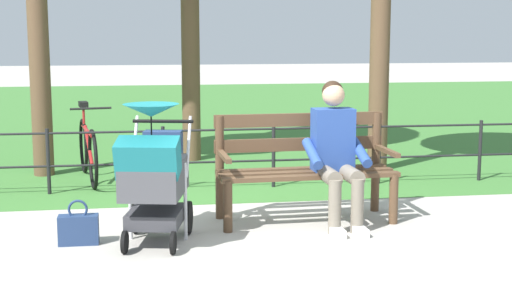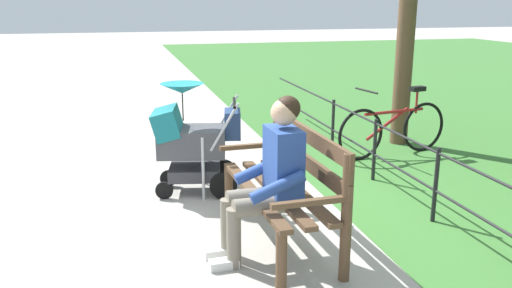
{
  "view_description": "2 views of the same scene",
  "coord_description": "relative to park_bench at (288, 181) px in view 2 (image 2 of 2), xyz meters",
  "views": [
    {
      "loc": [
        0.79,
        6.39,
        1.73
      ],
      "look_at": [
        -0.14,
        0.22,
        0.76
      ],
      "focal_mm": 52.09,
      "sensor_mm": 36.0,
      "label": 1
    },
    {
      "loc": [
        -4.59,
        1.17,
        1.96
      ],
      "look_at": [
        -0.05,
        0.0,
        0.69
      ],
      "focal_mm": 37.63,
      "sensor_mm": 36.0,
      "label": 2
    }
  ],
  "objects": [
    {
      "name": "person_on_bench",
      "position": [
        -0.24,
        0.22,
        0.15
      ],
      "size": [
        0.55,
        0.74,
        1.28
      ],
      "color": "slate",
      "rests_on": "ground"
    },
    {
      "name": "park_fence",
      "position": [
        0.14,
        -1.4,
        -0.1
      ],
      "size": [
        8.43,
        0.04,
        0.7
      ],
      "color": "black",
      "rests_on": "ground"
    },
    {
      "name": "ground_plane",
      "position": [
        0.63,
        0.12,
        -0.53
      ],
      "size": [
        60.0,
        60.0,
        0.0
      ],
      "primitive_type": "plane",
      "color": "#ADA89E"
    },
    {
      "name": "bicycle",
      "position": [
        2.08,
        -2.09,
        -0.16
      ],
      "size": [
        0.46,
        1.64,
        0.89
      ],
      "color": "black",
      "rests_on": "ground"
    },
    {
      "name": "park_bench",
      "position": [
        0.0,
        0.0,
        0.0
      ],
      "size": [
        1.62,
        0.66,
        0.96
      ],
      "color": "brown",
      "rests_on": "ground"
    },
    {
      "name": "stroller",
      "position": [
        1.36,
        0.61,
        0.07
      ],
      "size": [
        0.66,
        0.96,
        1.15
      ],
      "color": "black",
      "rests_on": "ground"
    },
    {
      "name": "handbag",
      "position": [
        1.97,
        0.52,
        -0.4
      ],
      "size": [
        0.32,
        0.14,
        0.37
      ],
      "color": "navy",
      "rests_on": "ground"
    }
  ]
}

